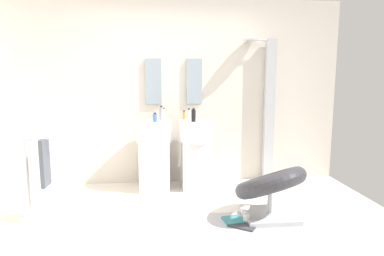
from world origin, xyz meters
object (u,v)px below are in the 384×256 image
(pedestal_sink_right, at_px, (197,152))
(magazine_teal, at_px, (234,220))
(soap_bottle_blue, at_px, (155,118))
(soap_bottle_amber, at_px, (184,115))
(shower_column, at_px, (268,108))
(soap_bottle_white, at_px, (163,114))
(coffee_mug, at_px, (247,218))
(soap_bottle_grey, at_px, (161,113))
(soap_bottle_clear, at_px, (189,114))
(lounge_chair, at_px, (270,187))
(soap_bottle_black, at_px, (194,115))
(towel_rack, at_px, (42,165))
(magazine_charcoal, at_px, (243,225))
(pedestal_sink_left, at_px, (154,153))

(pedestal_sink_right, bearing_deg, magazine_teal, -77.41)
(soap_bottle_blue, xyz_separation_m, soap_bottle_amber, (0.39, 0.22, 0.00))
(shower_column, bearing_deg, soap_bottle_white, -174.27)
(coffee_mug, height_order, soap_bottle_white, soap_bottle_white)
(soap_bottle_grey, distance_m, soap_bottle_clear, 0.38)
(lounge_chair, xyz_separation_m, soap_bottle_clear, (-0.76, 1.19, 0.67))
(lounge_chair, bearing_deg, magazine_teal, -171.45)
(soap_bottle_amber, distance_m, soap_bottle_clear, 0.07)
(magazine_teal, distance_m, soap_bottle_black, 1.46)
(soap_bottle_black, height_order, soap_bottle_amber, soap_bottle_black)
(shower_column, xyz_separation_m, magazine_teal, (-0.82, -1.42, -1.06))
(soap_bottle_blue, height_order, soap_bottle_clear, soap_bottle_clear)
(soap_bottle_white, height_order, soap_bottle_clear, soap_bottle_white)
(towel_rack, bearing_deg, soap_bottle_amber, 33.50)
(soap_bottle_amber, bearing_deg, magazine_charcoal, -69.90)
(soap_bottle_amber, bearing_deg, pedestal_sink_right, -24.07)
(magazine_charcoal, bearing_deg, soap_bottle_amber, 145.16)
(coffee_mug, height_order, soap_bottle_amber, soap_bottle_amber)
(pedestal_sink_left, height_order, soap_bottle_white, soap_bottle_white)
(coffee_mug, relative_size, soap_bottle_white, 0.61)
(soap_bottle_white, distance_m, soap_bottle_clear, 0.35)
(soap_bottle_grey, bearing_deg, pedestal_sink_left, -151.50)
(magazine_teal, bearing_deg, magazine_charcoal, -66.88)
(magazine_charcoal, xyz_separation_m, soap_bottle_grey, (-0.80, 1.33, 1.02))
(lounge_chair, bearing_deg, towel_rack, 176.49)
(shower_column, bearing_deg, magazine_charcoal, -116.08)
(lounge_chair, bearing_deg, pedestal_sink_right, 121.14)
(magazine_charcoal, distance_m, soap_bottle_white, 1.87)
(magazine_charcoal, relative_size, soap_bottle_black, 1.56)
(soap_bottle_blue, relative_size, soap_bottle_grey, 0.63)
(soap_bottle_black, height_order, soap_bottle_blue, soap_bottle_black)
(pedestal_sink_left, bearing_deg, shower_column, 8.77)
(shower_column, distance_m, soap_bottle_grey, 1.56)
(soap_bottle_amber, xyz_separation_m, soap_bottle_clear, (0.07, 0.01, 0.01))
(soap_bottle_amber, height_order, soap_bottle_clear, soap_bottle_clear)
(magazine_charcoal, bearing_deg, pedestal_sink_left, 160.50)
(pedestal_sink_right, relative_size, towel_rack, 1.10)
(soap_bottle_clear, bearing_deg, magazine_charcoal, -72.61)
(shower_column, relative_size, soap_bottle_black, 11.69)
(towel_rack, bearing_deg, soap_bottle_black, 25.93)
(coffee_mug, relative_size, soap_bottle_clear, 0.65)
(soap_bottle_grey, bearing_deg, soap_bottle_blue, -112.65)
(pedestal_sink_left, xyz_separation_m, shower_column, (1.65, 0.26, 0.57))
(magazine_teal, height_order, soap_bottle_amber, soap_bottle_amber)
(lounge_chair, distance_m, magazine_charcoal, 0.50)
(soap_bottle_black, relative_size, soap_bottle_grey, 0.90)
(lounge_chair, xyz_separation_m, magazine_teal, (-0.41, -0.06, -0.33))
(pedestal_sink_left, relative_size, magazine_charcoal, 3.83)
(soap_bottle_black, bearing_deg, pedestal_sink_right, 68.98)
(lounge_chair, distance_m, coffee_mug, 0.42)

